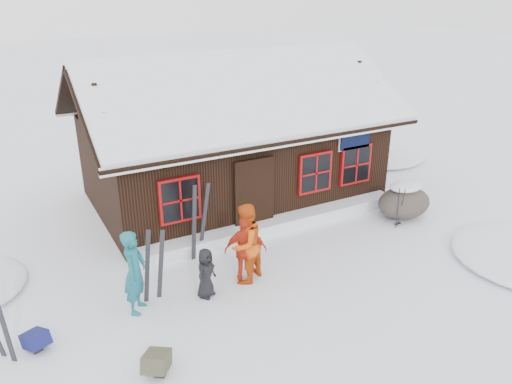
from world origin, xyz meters
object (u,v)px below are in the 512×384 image
skier_orange_right (246,250)px  boulder (404,202)px  backpack_olive (157,365)px  backpack_blue (36,342)px  skier_teal (135,272)px  skier_crouched (206,273)px  ski_pair_left (154,266)px  ski_poles (399,208)px  skier_orange_left (245,244)px

skier_orange_right → boulder: size_ratio=0.99×
skier_orange_right → backpack_olive: (-2.62, -1.77, -0.64)m
skier_orange_right → backpack_blue: bearing=26.6°
skier_teal → skier_crouched: bearing=-64.7°
ski_pair_left → ski_poles: 6.84m
skier_orange_left → ski_pair_left: 1.99m
skier_orange_right → boulder: (5.44, 0.83, -0.31)m
skier_crouched → ski_poles: bearing=-30.2°
skier_orange_left → boulder: 5.49m
backpack_blue → backpack_olive: 2.36m
ski_pair_left → skier_orange_left: bearing=6.3°
skier_teal → backpack_olive: 2.02m
backpack_blue → ski_poles: bearing=-19.0°
skier_crouched → ski_poles: 5.90m
ski_pair_left → ski_poles: size_ratio=1.42×
boulder → backpack_olive: boulder is taller
ski_pair_left → backpack_blue: (-2.39, -0.46, -0.64)m
ski_pair_left → boulder: bearing=17.7°
skier_teal → ski_pair_left: size_ratio=1.07×
backpack_blue → backpack_olive: backpack_olive is taller
backpack_olive → skier_teal: bearing=117.2°
skier_orange_right → skier_crouched: 1.02m
skier_orange_left → backpack_blue: skier_orange_left is taller
skier_orange_right → backpack_olive: size_ratio=2.94×
skier_crouched → ski_poles: ski_poles is taller
skier_orange_right → ski_poles: bearing=-150.4°
skier_crouched → backpack_blue: (-3.35, -0.06, -0.42)m
ski_pair_left → backpack_olive: 2.27m
skier_orange_right → backpack_blue: 4.39m
skier_crouched → backpack_olive: skier_crouched is taller
skier_teal → skier_orange_right: (2.40, -0.10, -0.10)m
skier_teal → skier_orange_right: skier_teal is taller
skier_orange_right → boulder: bearing=-146.8°
skier_orange_right → ski_pair_left: ski_pair_left is taller
skier_crouched → backpack_olive: 2.37m
ski_poles → ski_pair_left: bearing=-178.8°
skier_orange_left → ski_poles: size_ratio=1.57×
skier_teal → skier_orange_left: 2.42m
backpack_blue → skier_orange_left: bearing=-20.0°
skier_orange_right → ski_poles: (4.88, 0.44, -0.24)m
skier_crouched → ski_pair_left: bearing=121.6°
skier_orange_left → ski_pair_left: bearing=-37.1°
boulder → ski_poles: ski_poles is taller
skier_crouched → backpack_olive: (-1.63, -1.67, -0.41)m
skier_teal → ski_pair_left: (0.45, 0.20, -0.11)m
ski_poles → skier_orange_left: bearing=-175.4°
boulder → ski_pair_left: (-7.39, -0.53, 0.31)m
ski_pair_left → backpack_olive: size_ratio=3.09×
ski_poles → backpack_olive: 7.83m
skier_crouched → boulder: bearing=-27.2°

